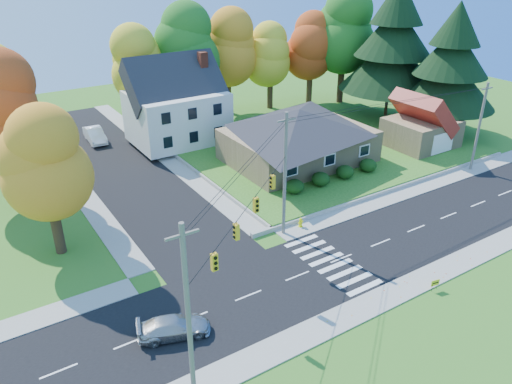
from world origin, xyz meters
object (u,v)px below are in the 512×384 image
at_px(ranch_house, 298,134).
at_px(fire_hydrant, 301,223).
at_px(silver_sedan, 174,327).
at_px(white_car, 95,135).

bearing_deg(ranch_house, fire_hydrant, -125.80).
bearing_deg(silver_sedan, white_car, 8.41).
xyz_separation_m(silver_sedan, white_car, (5.69, 34.78, 0.21)).
distance_m(ranch_house, silver_sedan, 27.49).
bearing_deg(silver_sedan, ranch_house, -34.41).
bearing_deg(fire_hydrant, white_car, 105.83).
distance_m(silver_sedan, fire_hydrant, 15.10).
height_order(ranch_house, fire_hydrant, ranch_house).
xyz_separation_m(ranch_house, fire_hydrant, (-7.76, -10.76, -2.86)).
relative_size(ranch_house, fire_hydrant, 17.08).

